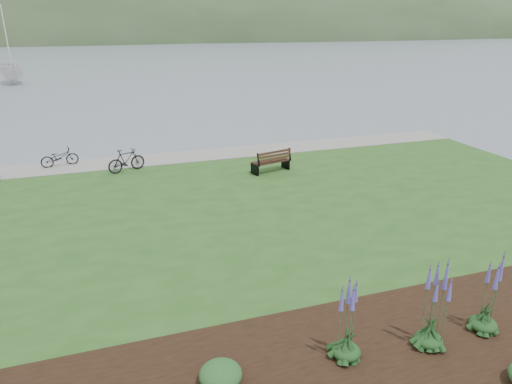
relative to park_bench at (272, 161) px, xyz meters
The scene contains 13 objects.
ground 5.44m from the park_bench, 145.47° to the right, with size 600.00×600.00×0.00m, color slate.
lawn 6.74m from the park_bench, 131.22° to the right, with size 34.00×20.00×0.40m, color #244F1B.
shoreline_path 5.89m from the park_bench, 138.75° to the left, with size 34.00×2.20×0.03m, color gray.
garden_bed 12.92m from the park_bench, 96.27° to the right, with size 24.00×4.40×0.04m, color black.
far_hillside 167.70m from the park_bench, 84.67° to the left, with size 580.00×80.00×38.00m, color #314B2A, non-canonical shape.
park_bench is the anchor object (origin of this frame).
bicycle_a 10.52m from the park_bench, 156.66° to the left, with size 1.77×0.62×0.93m, color black.
bicycle_b 6.94m from the park_bench, 160.87° to the left, with size 1.84×0.53×1.11m, color black.
sailboat 46.76m from the park_bench, 111.82° to the left, with size 10.83×11.03×28.56m, color silver.
echium_0 12.84m from the park_bench, 94.48° to the right, with size 0.62×0.62×2.35m.
echium_1 12.75m from the park_bench, 87.49° to the right, with size 0.62×0.62×2.22m.
echium_4 12.90m from the park_bench, 103.07° to the right, with size 0.62×0.62×2.34m.
shrub_0 13.68m from the park_bench, 114.38° to the right, with size 0.86×0.86×0.43m, color #1E4C21.
Camera 1 is at (-2.81, -16.42, 7.20)m, focal length 32.00 mm.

